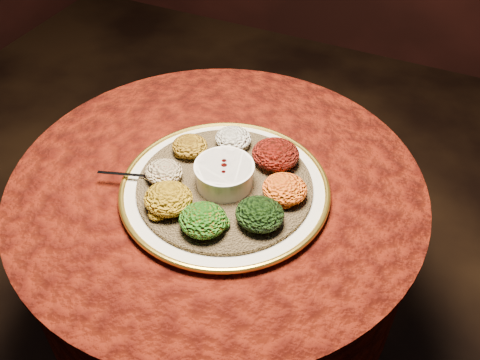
% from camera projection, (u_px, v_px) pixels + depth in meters
% --- Properties ---
extents(table, '(0.96, 0.96, 0.73)m').
position_uv_depth(table, '(219.00, 232.00, 1.35)').
color(table, black).
rests_on(table, ground).
extents(platter, '(0.59, 0.59, 0.02)m').
position_uv_depth(platter, '(225.00, 189.00, 1.19)').
color(platter, beige).
rests_on(platter, table).
extents(injera, '(0.46, 0.46, 0.01)m').
position_uv_depth(injera, '(225.00, 186.00, 1.18)').
color(injera, olive).
rests_on(injera, platter).
extents(stew_bowl, '(0.13, 0.13, 0.05)m').
position_uv_depth(stew_bowl, '(224.00, 174.00, 1.16)').
color(stew_bowl, silver).
rests_on(stew_bowl, injera).
extents(spoon, '(0.14, 0.06, 0.01)m').
position_uv_depth(spoon, '(147.00, 176.00, 1.19)').
color(spoon, silver).
rests_on(spoon, injera).
extents(portion_ayib, '(0.09, 0.08, 0.04)m').
position_uv_depth(portion_ayib, '(233.00, 138.00, 1.26)').
color(portion_ayib, silver).
rests_on(portion_ayib, injera).
extents(portion_kitfo, '(0.11, 0.10, 0.05)m').
position_uv_depth(portion_kitfo, '(276.00, 154.00, 1.21)').
color(portion_kitfo, black).
rests_on(portion_kitfo, injera).
extents(portion_tikil, '(0.10, 0.09, 0.05)m').
position_uv_depth(portion_tikil, '(285.00, 189.00, 1.14)').
color(portion_tikil, '#B27E0E').
rests_on(portion_tikil, injera).
extents(portion_gomen, '(0.10, 0.10, 0.05)m').
position_uv_depth(portion_gomen, '(260.00, 214.00, 1.08)').
color(portion_gomen, black).
rests_on(portion_gomen, injera).
extents(portion_mixveg, '(0.10, 0.09, 0.05)m').
position_uv_depth(portion_mixveg, '(203.00, 220.00, 1.07)').
color(portion_mixveg, '#AC370B').
rests_on(portion_mixveg, injera).
extents(portion_kik, '(0.10, 0.10, 0.05)m').
position_uv_depth(portion_kik, '(168.00, 199.00, 1.11)').
color(portion_kik, '#B78710').
rests_on(portion_kik, injera).
extents(portion_timatim, '(0.09, 0.08, 0.04)m').
position_uv_depth(portion_timatim, '(164.00, 172.00, 1.18)').
color(portion_timatim, maroon).
rests_on(portion_timatim, injera).
extents(portion_shiro, '(0.08, 0.08, 0.04)m').
position_uv_depth(portion_shiro, '(190.00, 146.00, 1.24)').
color(portion_shiro, '#9F7113').
rests_on(portion_shiro, injera).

